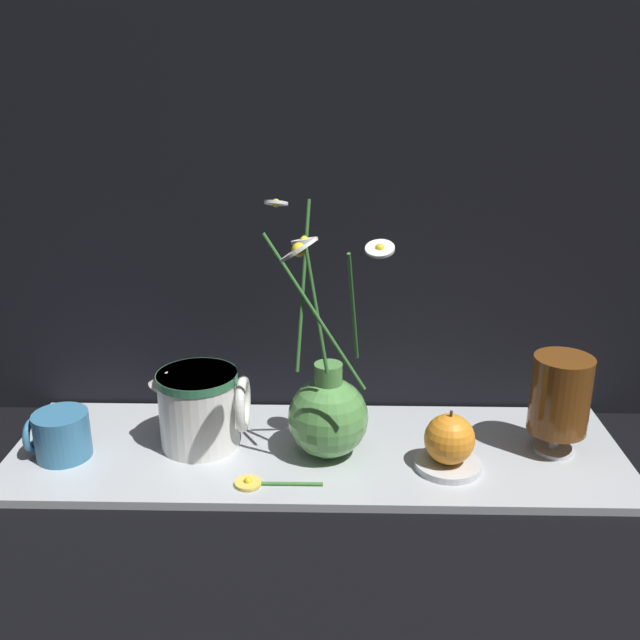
% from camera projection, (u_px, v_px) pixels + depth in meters
% --- Properties ---
extents(ground_plane, '(6.00, 6.00, 0.00)m').
position_uv_depth(ground_plane, '(317.00, 456.00, 1.04)').
color(ground_plane, black).
extents(shelf, '(0.89, 0.28, 0.01)m').
position_uv_depth(shelf, '(317.00, 452.00, 1.04)').
color(shelf, '#B2B7BC').
rests_on(shelf, ground_plane).
extents(backdrop_wall, '(1.39, 0.02, 1.10)m').
position_uv_depth(backdrop_wall, '(319.00, 57.00, 1.00)').
color(backdrop_wall, black).
rests_on(backdrop_wall, ground_plane).
extents(vase_with_flowers, '(0.18, 0.21, 0.37)m').
position_uv_depth(vase_with_flowers, '(328.00, 412.00, 1.00)').
color(vase_with_flowers, '#59994C').
rests_on(vase_with_flowers, shelf).
extents(yellow_mug, '(0.09, 0.08, 0.07)m').
position_uv_depth(yellow_mug, '(61.00, 435.00, 1.01)').
color(yellow_mug, teal).
rests_on(yellow_mug, shelf).
extents(ceramic_pitcher, '(0.14, 0.12, 0.12)m').
position_uv_depth(ceramic_pitcher, '(201.00, 405.00, 1.03)').
color(ceramic_pitcher, white).
rests_on(ceramic_pitcher, shelf).
extents(tea_glass, '(0.08, 0.08, 0.15)m').
position_uv_depth(tea_glass, '(559.00, 395.00, 1.01)').
color(tea_glass, silver).
rests_on(tea_glass, shelf).
extents(saucer_plate, '(0.09, 0.09, 0.01)m').
position_uv_depth(saucer_plate, '(448.00, 464.00, 0.99)').
color(saucer_plate, silver).
rests_on(saucer_plate, shelf).
extents(orange_fruit, '(0.07, 0.07, 0.08)m').
position_uv_depth(orange_fruit, '(449.00, 439.00, 0.98)').
color(orange_fruit, orange).
rests_on(orange_fruit, saucer_plate).
extents(loose_daisy, '(0.12, 0.04, 0.01)m').
position_uv_depth(loose_daisy, '(259.00, 483.00, 0.95)').
color(loose_daisy, '#3D7A33').
rests_on(loose_daisy, shelf).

